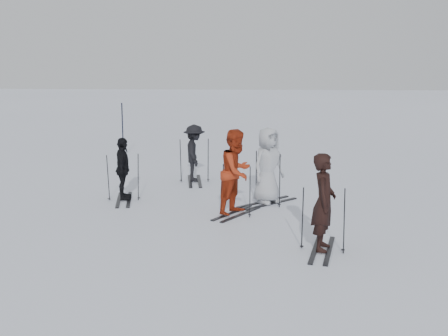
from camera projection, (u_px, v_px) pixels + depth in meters
name	position (u px, v px, depth m)	size (l,w,h in m)	color
ground	(221.00, 219.00, 12.85)	(120.00, 120.00, 0.00)	silver
skier_near_dark	(324.00, 203.00, 10.53)	(0.68, 0.44, 1.85)	black
skier_red	(237.00, 173.00, 13.06)	(0.97, 0.75, 1.99)	maroon
skier_grey	(268.00, 166.00, 14.09)	(0.93, 0.61, 1.91)	#A4A8AE
skier_uphill_left	(123.00, 170.00, 14.44)	(0.94, 0.39, 1.61)	black
skier_uphill_far	(194.00, 154.00, 16.68)	(1.09, 0.63, 1.69)	black
skis_near_dark	(323.00, 218.00, 10.58)	(0.92, 1.74, 1.27)	black
skis_red	(237.00, 189.00, 13.13)	(0.88, 1.67, 1.22)	black
skis_grey	(268.00, 177.00, 14.15)	(0.99, 1.86, 1.36)	black
skis_uphill_left	(123.00, 177.00, 14.47)	(0.91, 1.71, 1.25)	black
skis_uphill_far	(194.00, 160.00, 16.71)	(0.97, 1.83, 1.34)	black
piste_marker	(123.00, 131.00, 20.83)	(0.05, 0.05, 2.05)	black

